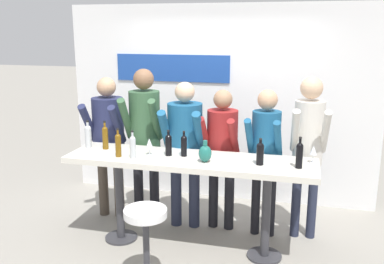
% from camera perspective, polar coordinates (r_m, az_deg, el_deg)
% --- Properties ---
extents(ground_plane, '(40.00, 40.00, 0.00)m').
position_cam_1_polar(ground_plane, '(4.80, -0.30, -15.10)').
color(ground_plane, gray).
extents(back_wall, '(4.18, 0.12, 2.63)m').
position_cam_1_polar(back_wall, '(5.81, 3.55, 3.81)').
color(back_wall, white).
rests_on(back_wall, ground_plane).
extents(tasting_table, '(2.58, 0.65, 1.01)m').
position_cam_1_polar(tasting_table, '(4.44, -0.32, -5.18)').
color(tasting_table, silver).
rests_on(tasting_table, ground_plane).
extents(bar_stool, '(0.40, 0.40, 0.76)m').
position_cam_1_polar(bar_stool, '(3.95, -6.16, -13.57)').
color(bar_stool, '#333338').
rests_on(bar_stool, ground_plane).
extents(person_far_left, '(0.47, 0.57, 1.75)m').
position_cam_1_polar(person_far_left, '(5.27, -11.11, -0.04)').
color(person_far_left, '#473D33').
rests_on(person_far_left, ground_plane).
extents(person_left, '(0.47, 0.60, 1.86)m').
position_cam_1_polar(person_left, '(5.09, -6.34, 0.55)').
color(person_left, black).
rests_on(person_left, ground_plane).
extents(person_center_left, '(0.50, 0.58, 1.73)m').
position_cam_1_polar(person_center_left, '(4.89, -0.97, -1.06)').
color(person_center_left, '#23283D').
rests_on(person_center_left, ground_plane).
extents(person_center, '(0.44, 0.54, 1.65)m').
position_cam_1_polar(person_center, '(4.87, 4.02, -1.69)').
color(person_center, black).
rests_on(person_center, ground_plane).
extents(person_center_right, '(0.40, 0.52, 1.68)m').
position_cam_1_polar(person_center_right, '(4.75, 9.78, -1.90)').
color(person_center_right, black).
rests_on(person_center_right, ground_plane).
extents(person_right, '(0.40, 0.54, 1.82)m').
position_cam_1_polar(person_right, '(4.77, 15.25, -0.90)').
color(person_right, '#23283D').
rests_on(person_right, ground_plane).
extents(wine_bottle_0, '(0.07, 0.07, 0.31)m').
position_cam_1_polar(wine_bottle_0, '(4.17, 14.13, -2.87)').
color(wine_bottle_0, black).
rests_on(wine_bottle_0, tasting_table).
extents(wine_bottle_1, '(0.07, 0.07, 0.31)m').
position_cam_1_polar(wine_bottle_1, '(4.89, -13.68, -0.41)').
color(wine_bottle_1, '#B7BCC1').
rests_on(wine_bottle_1, tasting_table).
extents(wine_bottle_2, '(0.06, 0.06, 0.30)m').
position_cam_1_polar(wine_bottle_2, '(4.47, -9.82, -1.58)').
color(wine_bottle_2, brown).
rests_on(wine_bottle_2, tasting_table).
extents(wine_bottle_3, '(0.07, 0.07, 0.26)m').
position_cam_1_polar(wine_bottle_3, '(4.20, 9.07, -2.71)').
color(wine_bottle_3, black).
rests_on(wine_bottle_3, tasting_table).
extents(wine_bottle_4, '(0.07, 0.07, 0.27)m').
position_cam_1_polar(wine_bottle_4, '(4.46, -3.15, -1.58)').
color(wine_bottle_4, black).
rests_on(wine_bottle_4, tasting_table).
extents(wine_bottle_5, '(0.06, 0.06, 0.31)m').
position_cam_1_polar(wine_bottle_5, '(4.78, -11.50, -0.59)').
color(wine_bottle_5, brown).
rests_on(wine_bottle_5, tasting_table).
extents(wine_bottle_6, '(0.06, 0.06, 0.27)m').
position_cam_1_polar(wine_bottle_6, '(4.43, -1.09, -1.70)').
color(wine_bottle_6, black).
rests_on(wine_bottle_6, tasting_table).
extents(wine_bottle_7, '(0.06, 0.06, 0.29)m').
position_cam_1_polar(wine_bottle_7, '(4.39, -7.91, -1.86)').
color(wine_bottle_7, '#B7BCC1').
rests_on(wine_bottle_7, tasting_table).
extents(wine_glass_0, '(0.07, 0.07, 0.18)m').
position_cam_1_polar(wine_glass_0, '(4.37, 15.89, -2.42)').
color(wine_glass_0, silver).
rests_on(wine_glass_0, tasting_table).
extents(wine_glass_1, '(0.07, 0.07, 0.18)m').
position_cam_1_polar(wine_glass_1, '(4.50, -5.70, -1.49)').
color(wine_glass_1, silver).
rests_on(wine_glass_1, tasting_table).
extents(decorative_vase, '(0.13, 0.13, 0.22)m').
position_cam_1_polar(decorative_vase, '(4.25, 1.76, -2.85)').
color(decorative_vase, '#1E665B').
rests_on(decorative_vase, tasting_table).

